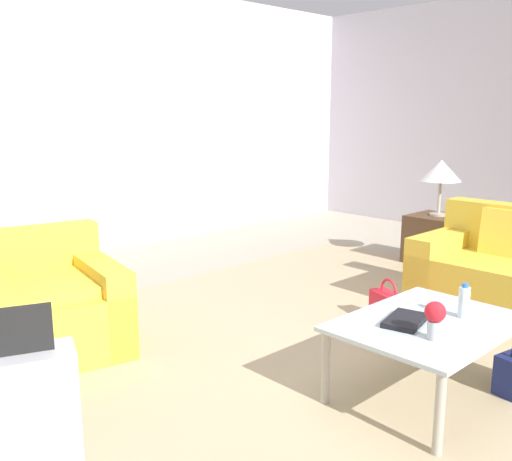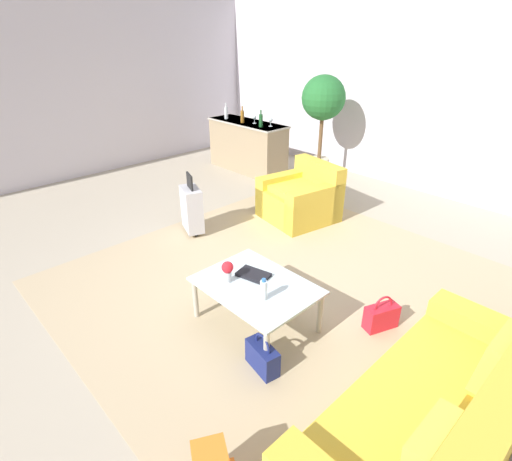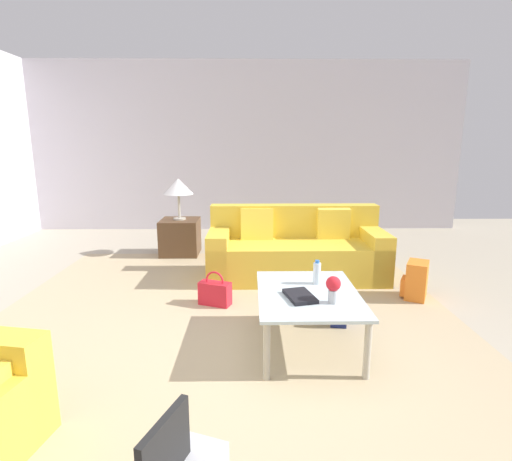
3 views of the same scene
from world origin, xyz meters
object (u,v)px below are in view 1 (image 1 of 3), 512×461
at_px(flower_vase, 435,317).
at_px(side_table, 437,239).
at_px(water_bottle, 464,302).
at_px(suitcase_silver, 29,418).
at_px(coffee_table_book, 405,320).
at_px(table_lamp, 441,172).
at_px(armchair, 46,309).
at_px(coffee_table, 429,330).
at_px(handbag_red, 388,307).

xyz_separation_m(flower_vase, side_table, (3.02, 1.65, -0.32)).
xyz_separation_m(water_bottle, suitcase_silver, (-2.20, 0.80, -0.19)).
relative_size(coffee_table_book, suitcase_silver, 0.35).
bearing_deg(table_lamp, side_table, 0.00).
relative_size(armchair, table_lamp, 1.79).
xyz_separation_m(water_bottle, flower_vase, (-0.42, -0.05, 0.03)).
bearing_deg(flower_vase, table_lamp, 28.65).
bearing_deg(table_lamp, armchair, 170.75).
relative_size(side_table, suitcase_silver, 0.65).
xyz_separation_m(coffee_table_book, table_lamp, (2.92, 1.42, 0.53)).
distance_m(coffee_table, suitcase_silver, 2.12).
relative_size(armchair, flower_vase, 5.25).
bearing_deg(side_table, handbag_red, -160.77).
distance_m(water_bottle, suitcase_silver, 2.35).
distance_m(coffee_table_book, flower_vase, 0.27).
relative_size(armchair, side_table, 1.96).
bearing_deg(coffee_table_book, coffee_table, -47.69).
distance_m(armchair, suitcase_silver, 1.63).
bearing_deg(water_bottle, armchair, 123.29).
xyz_separation_m(side_table, suitcase_silver, (-4.80, -0.80, 0.10)).
bearing_deg(table_lamp, suitcase_silver, -170.54).
relative_size(table_lamp, suitcase_silver, 0.71).
xyz_separation_m(side_table, handbag_red, (-1.95, -0.68, -0.13)).
relative_size(coffee_table, handbag_red, 2.99).
relative_size(water_bottle, flower_vase, 1.00).
height_order(suitcase_silver, handbag_red, suitcase_silver).
height_order(armchair, handbag_red, armchair).
bearing_deg(flower_vase, suitcase_silver, 154.47).
distance_m(flower_vase, table_lamp, 3.47).
relative_size(flower_vase, table_lamp, 0.34).
height_order(side_table, handbag_red, side_table).
xyz_separation_m(water_bottle, coffee_table_book, (-0.32, 0.18, -0.08)).
bearing_deg(coffee_table, flower_vase, -145.71).
relative_size(coffee_table, side_table, 1.94).
xyz_separation_m(coffee_table, handbag_red, (0.85, 0.82, -0.27)).
relative_size(armchair, coffee_table_book, 3.59).
bearing_deg(handbag_red, side_table, 19.23).
height_order(coffee_table, suitcase_silver, suitcase_silver).
xyz_separation_m(armchair, suitcase_silver, (-0.71, -1.47, 0.07)).
distance_m(coffee_table, coffee_table_book, 0.16).
height_order(armchair, water_bottle, armchair).
xyz_separation_m(coffee_table, table_lamp, (2.80, 1.50, 0.60)).
height_order(armchair, table_lamp, table_lamp).
xyz_separation_m(water_bottle, table_lamp, (2.60, 1.60, 0.45)).
distance_m(water_bottle, handbag_red, 1.20).
bearing_deg(handbag_red, flower_vase, -137.76).
bearing_deg(coffee_table, side_table, 28.18).
bearing_deg(suitcase_silver, coffee_table, -19.29).
relative_size(coffee_table, suitcase_silver, 1.26).
height_order(table_lamp, handbag_red, table_lamp).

